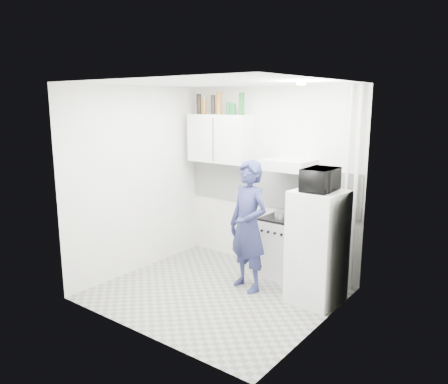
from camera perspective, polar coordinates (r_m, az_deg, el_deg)
The scene contains 24 objects.
floor at distance 5.69m, azimuth -1.07°, elevation -13.04°, with size 2.80×2.80×0.00m, color gray.
ceiling at distance 5.18m, azimuth -1.19°, elevation 14.11°, with size 2.80×2.80×0.00m, color white.
wall_back at distance 6.29m, azimuth 5.95°, elevation 1.73°, with size 2.80×2.80×0.00m, color silver.
wall_left at distance 6.23m, azimuth -11.28°, elevation 1.47°, with size 2.60×2.60×0.00m, color silver.
wall_right at distance 4.57m, azimuth 12.79°, elevation -2.30°, with size 2.60×2.60×0.00m, color silver.
person at distance 5.55m, azimuth 3.18°, elevation -4.48°, with size 0.61×0.40×1.68m, color #232750.
stove at distance 6.13m, azimuth 7.43°, elevation -7.23°, with size 0.50×0.50×0.81m, color silver.
fridge at distance 5.35m, azimuth 12.08°, elevation -7.06°, with size 0.57×0.57×1.37m, color white.
stove_top at distance 6.01m, azimuth 7.53°, elevation -3.45°, with size 0.48×0.48×0.03m, color black.
saucepan at distance 5.92m, azimuth 7.37°, elevation -3.10°, with size 0.16×0.16×0.09m, color silver.
microwave at distance 5.15m, azimuth 12.47°, elevation 1.60°, with size 0.33×0.48×0.27m, color black.
bottle_a at distance 6.74m, azimuth -3.31°, elevation 11.42°, with size 0.07×0.07×0.30m, color black.
bottle_b at distance 6.67m, azimuth -2.60°, elevation 11.19°, with size 0.06×0.06×0.25m, color brown.
bottle_c at distance 6.57m, azimuth -1.43°, elevation 11.33°, with size 0.07×0.07×0.28m, color black.
bottle_d at distance 6.50m, azimuth -0.65°, elevation 11.55°, with size 0.07×0.07×0.33m, color brown.
canister_a at distance 6.39m, azimuth 0.66°, elevation 10.89°, with size 0.07×0.07×0.18m, color #144C1E.
canister_b at distance 6.35m, azimuth 1.16°, elevation 10.78°, with size 0.08×0.08×0.16m, color #144C1E.
bottle_e at distance 6.26m, azimuth 2.32°, elevation 11.45°, with size 0.08×0.08×0.31m, color #144C1E.
upper_cabinet at distance 6.50m, azimuth -0.45°, elevation 7.00°, with size 1.00×0.35×0.70m, color white.
range_hood at distance 5.82m, azimuth 8.51°, elevation 3.54°, with size 0.60×0.50×0.14m, color silver.
backsplash at distance 6.30m, azimuth 5.86°, elevation 0.82°, with size 2.74×0.03×0.60m, color white.
pipe_a at distance 5.67m, azimuth 16.81°, elevation 0.18°, with size 0.05×0.05×2.60m, color silver.
pipe_b at distance 5.71m, azimuth 15.69°, elevation 0.33°, with size 0.04×0.04×2.60m, color silver.
ceiling_spot_fixture at distance 4.80m, azimuth 10.05°, elevation 13.77°, with size 0.10×0.10×0.02m, color white.
Camera 1 is at (3.21, -4.05, 2.38)m, focal length 35.00 mm.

